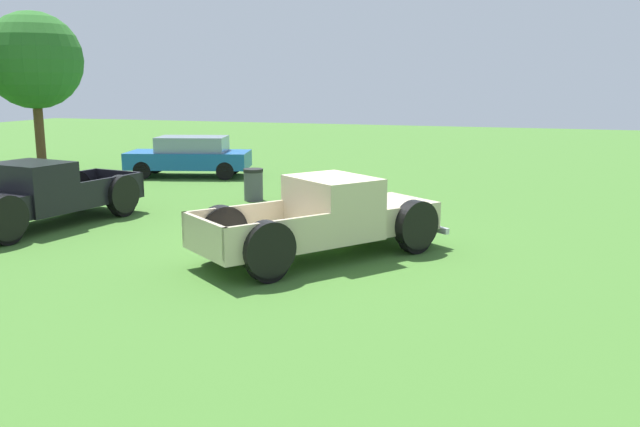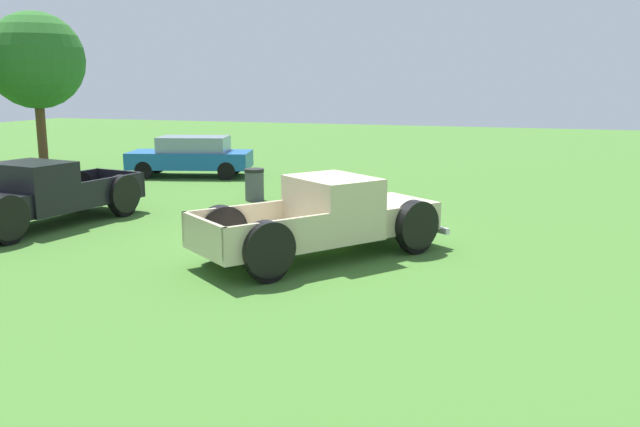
{
  "view_description": "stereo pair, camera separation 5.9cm",
  "coord_description": "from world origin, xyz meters",
  "px_view_note": "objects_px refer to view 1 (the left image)",
  "views": [
    {
      "loc": [
        -12.94,
        -4.33,
        3.52
      ],
      "look_at": [
        -0.52,
        -0.19,
        0.9
      ],
      "focal_mm": 37.4,
      "sensor_mm": 36.0,
      "label": 1
    },
    {
      "loc": [
        -12.92,
        -4.39,
        3.52
      ],
      "look_at": [
        -0.52,
        -0.19,
        0.9
      ],
      "focal_mm": 37.4,
      "sensor_mm": 36.0,
      "label": 2
    }
  ],
  "objects_px": {
    "trash_can": "(253,184)",
    "oak_tree_east": "(34,61)",
    "pickup_truck_foreground": "(335,218)",
    "pickup_truck_behind_left": "(31,197)",
    "sedan_distant_a": "(190,156)"
  },
  "relations": [
    {
      "from": "oak_tree_east",
      "to": "pickup_truck_foreground",
      "type": "bearing_deg",
      "value": -120.15
    },
    {
      "from": "pickup_truck_foreground",
      "to": "trash_can",
      "type": "bearing_deg",
      "value": 38.45
    },
    {
      "from": "pickup_truck_foreground",
      "to": "oak_tree_east",
      "type": "xyz_separation_m",
      "value": [
        8.54,
        14.71,
        3.49
      ]
    },
    {
      "from": "pickup_truck_behind_left",
      "to": "trash_can",
      "type": "xyz_separation_m",
      "value": [
        5.23,
        -3.48,
        -0.28
      ]
    },
    {
      "from": "sedan_distant_a",
      "to": "oak_tree_east",
      "type": "distance_m",
      "value": 7.15
    },
    {
      "from": "pickup_truck_foreground",
      "to": "trash_can",
      "type": "relative_size",
      "value": 5.62
    },
    {
      "from": "pickup_truck_behind_left",
      "to": "sedan_distant_a",
      "type": "relative_size",
      "value": 1.14
    },
    {
      "from": "pickup_truck_behind_left",
      "to": "sedan_distant_a",
      "type": "height_order",
      "value": "pickup_truck_behind_left"
    },
    {
      "from": "pickup_truck_foreground",
      "to": "pickup_truck_behind_left",
      "type": "height_order",
      "value": "pickup_truck_foreground"
    },
    {
      "from": "pickup_truck_foreground",
      "to": "trash_can",
      "type": "distance_m",
      "value": 6.71
    },
    {
      "from": "sedan_distant_a",
      "to": "oak_tree_east",
      "type": "bearing_deg",
      "value": 95.69
    },
    {
      "from": "pickup_truck_foreground",
      "to": "pickup_truck_behind_left",
      "type": "bearing_deg",
      "value": 89.86
    },
    {
      "from": "pickup_truck_foreground",
      "to": "sedan_distant_a",
      "type": "bearing_deg",
      "value": 42.81
    },
    {
      "from": "sedan_distant_a",
      "to": "pickup_truck_foreground",
      "type": "bearing_deg",
      "value": -137.19
    },
    {
      "from": "trash_can",
      "to": "oak_tree_east",
      "type": "distance_m",
      "value": 11.67
    }
  ]
}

